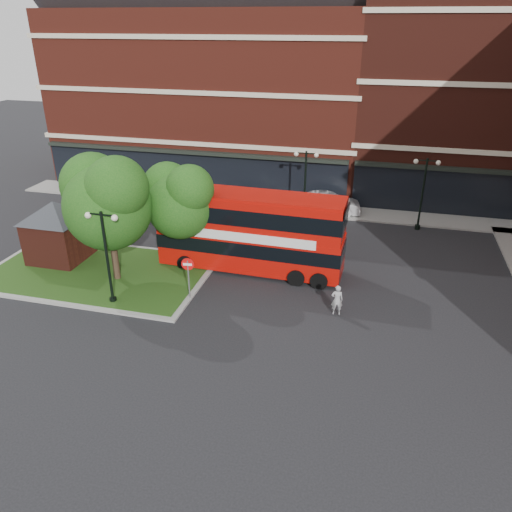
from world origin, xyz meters
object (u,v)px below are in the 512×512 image
(bus, at_px, (250,227))
(woman, at_px, (337,300))
(car_white, at_px, (328,204))
(car_silver, at_px, (241,200))

(bus, height_order, woman, bus)
(bus, xyz_separation_m, car_white, (3.19, 10.29, -1.85))
(woman, height_order, car_silver, woman)
(car_white, bearing_deg, bus, 155.26)
(woman, height_order, car_white, woman)
(woman, bearing_deg, bus, -43.01)
(bus, relative_size, car_silver, 2.47)
(car_white, bearing_deg, woman, -178.64)
(woman, xyz_separation_m, car_silver, (-8.71, 13.32, -0.06))
(woman, xyz_separation_m, car_white, (-2.19, 14.00, -0.01))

